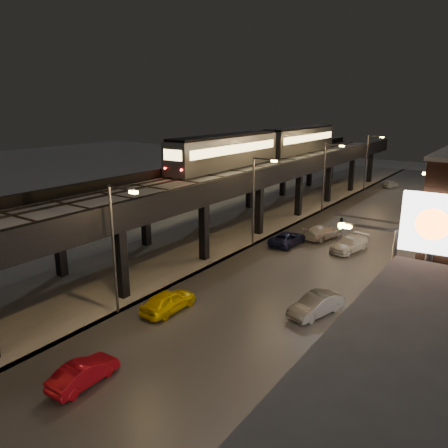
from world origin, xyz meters
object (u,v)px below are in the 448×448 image
Objects in this scene: car_mid_silver at (288,239)px; car_far_white at (390,184)px; car_near_white at (84,374)px; sign_citgo at (429,259)px; car_mid_dark at (323,232)px; car_onc_white at (349,244)px; car_onc_dark at (320,369)px; car_onc_silver at (316,305)px; subway_train at (268,145)px; car_taxi at (168,302)px.

car_far_white is (0.25, 38.41, -0.05)m from car_mid_silver.
sign_citgo is (14.54, 5.38, 7.67)m from car_near_white.
car_far_white is (-1.89, 34.34, -0.12)m from car_mid_dark.
car_near_white reaches higher than car_far_white.
sign_citgo is (10.50, -22.97, 7.60)m from car_onc_white.
car_onc_silver is at bearing 110.46° from car_onc_dark.
car_taxi is at bearing -72.09° from subway_train.
car_onc_dark is at bearing 123.46° from car_mid_silver.
car_onc_silver is 14.63m from car_onc_white.
subway_train is at bearing 141.04° from car_onc_silver.
car_taxi is 0.90× the size of car_onc_white.
car_far_white and car_onc_dark have the same top height.
car_taxi reaches higher than car_mid_dark.
sign_citgo is at bearing -27.05° from car_onc_dark.
car_onc_silver is (8.51, -12.69, 0.05)m from car_mid_silver.
car_onc_white is at bearing 114.58° from sign_citgo.
subway_train reaches higher than car_taxi.
car_onc_white is (5.95, 19.71, -0.04)m from car_taxi.
sign_citgo is at bearing 130.01° from car_mid_silver.
car_near_white is at bearing 103.00° from car_taxi.
subway_train is 8.91× the size of car_onc_dark.
car_mid_dark is at bearing 126.81° from car_onc_silver.
sign_citgo is at bearing -53.05° from subway_train.
car_onc_white reaches higher than car_onc_dark.
car_onc_white is at bearing 100.87° from car_onc_dark.
car_onc_dark is at bearing 157.39° from sign_citgo.
car_mid_silver is (-1.79, 26.65, 0.03)m from car_near_white.
car_onc_white is at bearing -100.41° from car_near_white.
car_near_white is 0.80× the size of car_mid_silver.
subway_train is at bearing -75.51° from car_near_white.
car_mid_silver is 1.10× the size of car_onc_silver.
subway_train is 19.74m from car_mid_silver.
subway_train is 10.29× the size of car_near_white.
car_mid_dark is 30.02m from sign_citgo.
car_onc_silver is at bearing 124.02° from car_mid_dark.
car_mid_silver reaches higher than car_far_white.
sign_citgo is (16.09, -59.68, 7.68)m from car_far_white.
car_mid_dark is 1.40× the size of car_far_white.
car_onc_silver is at bearing -68.09° from car_onc_white.
car_taxi is at bearing 92.12° from car_mid_silver.
car_taxi is at bearing 97.36° from car_mid_dark.
car_near_white reaches higher than car_onc_dark.
car_onc_silver reaches higher than car_far_white.
car_taxi is 1.00× the size of car_onc_silver.
car_mid_dark reaches higher than car_onc_silver.
car_mid_silver is 1.32× the size of car_far_white.
car_taxi reaches higher than car_onc_white.
subway_train is 9.05× the size of car_onc_silver.
car_mid_dark is 1.16× the size of car_onc_silver.
car_taxi is (10.55, -32.64, -7.79)m from subway_train.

